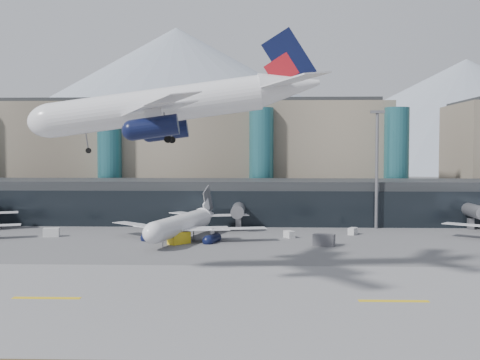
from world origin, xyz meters
The scene contains 16 objects.
ground centered at (0.00, 0.00, 0.00)m, with size 900.00×900.00×0.00m, color #515154.
runway_strip centered at (0.00, -15.00, 0.02)m, with size 400.00×40.00×0.04m, color slate.
runway_markings centered at (0.00, -15.00, 0.05)m, with size 128.00×1.00×0.02m.
concourse centered at (-0.02, 57.73, 4.97)m, with size 170.00×27.00×10.00m.
terminal_main centered at (-25.00, 90.00, 15.44)m, with size 130.00×30.00×31.00m.
teal_towers centered at (-14.99, 74.01, 14.01)m, with size 116.40×19.40×46.00m.
mountain_ridge centered at (15.97, 380.00, 45.74)m, with size 910.00×400.00×110.00m.
lightmast_mid centered at (30.00, 48.00, 14.42)m, with size 3.00×1.20×25.60m.
hero_jet centered at (-4.62, -7.40, 24.22)m, with size 37.71×38.66×12.46m.
jet_parked_mid centered at (-9.40, 32.31, 4.09)m, with size 32.41×33.64×10.80m.
veh_a centered at (-36.47, 33.38, 0.85)m, with size 3.03×1.70×1.70m, color #BCBCBC.
veh_b centered at (-13.03, 37.77, 0.82)m, with size 2.85×1.76×1.65m, color gold.
veh_c centered at (16.19, 24.19, 1.05)m, with size 3.76×1.99×2.09m, color #4E4E53.
veh_d centered at (23.45, 38.30, 0.70)m, with size 2.43×1.30×1.39m, color #BCBCBC.
veh_g centered at (10.41, 33.49, 0.67)m, with size 2.31×1.35×1.35m, color #BCBCBC.
veh_h centered at (-10.06, 25.36, 1.08)m, with size 3.92×2.07×2.17m, color gold.
Camera 1 is at (4.85, -83.09, 17.39)m, focal length 45.00 mm.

